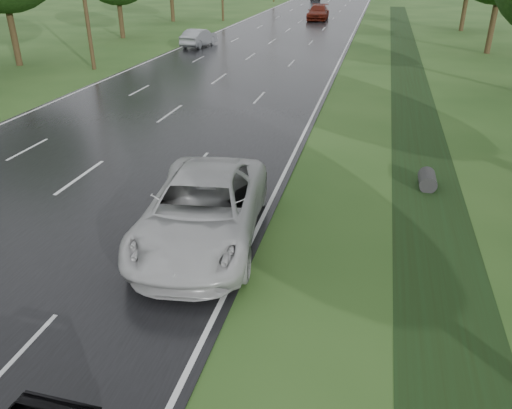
% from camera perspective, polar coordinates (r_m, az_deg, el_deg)
% --- Properties ---
extents(road, '(14.00, 180.00, 0.04)m').
position_cam_1_polar(road, '(52.21, 3.06, 18.87)').
color(road, black).
rests_on(road, ground).
extents(edge_stripe_east, '(0.12, 180.00, 0.01)m').
position_cam_1_polar(edge_stripe_east, '(51.40, 10.87, 18.38)').
color(edge_stripe_east, silver).
rests_on(edge_stripe_east, road).
extents(edge_stripe_west, '(0.12, 180.00, 0.01)m').
position_cam_1_polar(edge_stripe_west, '(53.85, -4.42, 19.09)').
color(edge_stripe_west, silver).
rests_on(edge_stripe_west, road).
extents(center_line, '(0.12, 180.00, 0.01)m').
position_cam_1_polar(center_line, '(52.20, 3.06, 18.90)').
color(center_line, silver).
rests_on(center_line, road).
extents(drainage_ditch, '(2.20, 120.00, 0.56)m').
position_cam_1_polar(drainage_ditch, '(25.57, 17.69, 9.83)').
color(drainage_ditch, black).
rests_on(drainage_ditch, ground).
extents(white_pickup, '(3.66, 6.59, 1.74)m').
position_cam_1_polar(white_pickup, '(13.00, -6.13, -0.60)').
color(white_pickup, '#BCBCBC').
rests_on(white_pickup, road).
extents(silver_sedan, '(2.02, 4.47, 1.42)m').
position_cam_1_polar(silver_sedan, '(44.61, -6.55, 18.42)').
color(silver_sedan, gray).
rests_on(silver_sedan, road).
extents(far_car_red, '(2.56, 5.89, 1.69)m').
position_cam_1_polar(far_car_red, '(64.95, 7.11, 20.95)').
color(far_car_red, maroon).
rests_on(far_car_red, road).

